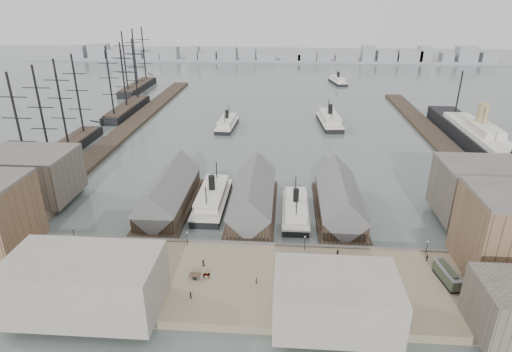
# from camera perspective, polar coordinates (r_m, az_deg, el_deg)

# --- Properties ---
(ground) EXTENTS (900.00, 900.00, 0.00)m
(ground) POSITION_cam_1_polar(r_m,az_deg,el_deg) (117.68, -1.07, -8.46)
(ground) COLOR #4D5956
(ground) RESTS_ON ground
(quay) EXTENTS (180.00, 30.00, 2.00)m
(quay) POSITION_cam_1_polar(r_m,az_deg,el_deg) (100.68, -2.12, -13.93)
(quay) COLOR #7D6E54
(quay) RESTS_ON ground
(seawall) EXTENTS (180.00, 1.20, 2.30)m
(seawall) POSITION_cam_1_polar(r_m,az_deg,el_deg) (112.68, -1.31, -9.34)
(seawall) COLOR #59544C
(seawall) RESTS_ON ground
(west_wharf) EXTENTS (10.00, 220.00, 1.60)m
(west_wharf) POSITION_cam_1_polar(r_m,az_deg,el_deg) (222.71, -16.47, 6.36)
(west_wharf) COLOR #2D231C
(west_wharf) RESTS_ON ground
(east_wharf) EXTENTS (10.00, 180.00, 1.60)m
(east_wharf) POSITION_cam_1_polar(r_m,az_deg,el_deg) (210.75, 23.01, 4.51)
(east_wharf) COLOR #2D231C
(east_wharf) RESTS_ON ground
(ferry_shed_west) EXTENTS (14.00, 42.00, 12.60)m
(ferry_shed_west) POSITION_cam_1_polar(r_m,az_deg,el_deg) (134.59, -11.53, -2.41)
(ferry_shed_west) COLOR #2D231C
(ferry_shed_west) RESTS_ON ground
(ferry_shed_center) EXTENTS (14.00, 42.00, 12.60)m
(ferry_shed_center) POSITION_cam_1_polar(r_m,az_deg,el_deg) (130.19, -0.42, -2.82)
(ferry_shed_center) COLOR #2D231C
(ferry_shed_center) RESTS_ON ground
(ferry_shed_east) EXTENTS (14.00, 42.00, 12.60)m
(ferry_shed_east) POSITION_cam_1_polar(r_m,az_deg,el_deg) (130.90, 11.02, -3.13)
(ferry_shed_east) COLOR #2D231C
(ferry_shed_east) RESTS_ON ground
(warehouse_west_back) EXTENTS (26.00, 20.00, 14.00)m
(warehouse_west_back) POSITION_cam_1_polar(r_m,az_deg,el_deg) (151.49, -27.81, 0.01)
(warehouse_west_back) COLOR #60564C
(warehouse_west_back) RESTS_ON west_land
(warehouse_east_back) EXTENTS (28.00, 20.00, 15.00)m
(warehouse_east_back) POSITION_cam_1_polar(r_m,az_deg,el_deg) (139.02, 28.71, -1.90)
(warehouse_east_back) COLOR #60564C
(warehouse_east_back) RESTS_ON east_land
(street_bldg_center) EXTENTS (24.00, 16.00, 10.00)m
(street_bldg_center) POSITION_cam_1_polar(r_m,az_deg,el_deg) (87.74, 10.56, -15.89)
(street_bldg_center) COLOR gray
(street_bldg_center) RESTS_ON quay
(street_bldg_west) EXTENTS (30.00, 16.00, 12.00)m
(street_bldg_west) POSITION_cam_1_polar(r_m,az_deg,el_deg) (95.03, -21.83, -13.18)
(street_bldg_west) COLOR gray
(street_bldg_west) RESTS_ON quay
(lamp_post_far_w) EXTENTS (0.44, 0.44, 3.92)m
(lamp_post_far_w) POSITION_cam_1_polar(r_m,az_deg,el_deg) (121.71, -23.17, -6.81)
(lamp_post_far_w) COLOR black
(lamp_post_far_w) RESTS_ON quay
(lamp_post_near_w) EXTENTS (0.44, 0.44, 3.92)m
(lamp_post_near_w) POSITION_cam_1_polar(r_m,az_deg,el_deg) (111.57, -9.18, -7.88)
(lamp_post_near_w) COLOR black
(lamp_post_near_w) RESTS_ON quay
(lamp_post_near_e) EXTENTS (0.44, 0.44, 3.92)m
(lamp_post_near_e) POSITION_cam_1_polar(r_m,az_deg,el_deg) (109.01, 6.54, -8.52)
(lamp_post_near_e) COLOR black
(lamp_post_near_e) RESTS_ON quay
(lamp_post_far_e) EXTENTS (0.44, 0.44, 3.92)m
(lamp_post_far_e) POSITION_cam_1_polar(r_m,az_deg,el_deg) (114.54, 21.88, -8.54)
(lamp_post_far_e) COLOR black
(lamp_post_far_e) RESTS_ON quay
(far_shore) EXTENTS (500.00, 40.00, 15.72)m
(far_shore) POSITION_cam_1_polar(r_m,az_deg,el_deg) (437.86, 2.71, 15.59)
(far_shore) COLOR gray
(far_shore) RESTS_ON ground
(ferry_docked_west) EXTENTS (9.05, 30.17, 10.78)m
(ferry_docked_west) POSITION_cam_1_polar(r_m,az_deg,el_deg) (135.02, -5.84, -2.95)
(ferry_docked_west) COLOR black
(ferry_docked_west) RESTS_ON ground
(ferry_docked_east) EXTENTS (7.80, 25.99, 9.28)m
(ferry_docked_east) POSITION_cam_1_polar(r_m,az_deg,el_deg) (129.13, 5.29, -4.38)
(ferry_docked_east) COLOR black
(ferry_docked_east) RESTS_ON ground
(ferry_open_near) EXTENTS (9.37, 26.88, 9.46)m
(ferry_open_near) POSITION_cam_1_polar(r_m,az_deg,el_deg) (214.39, -3.88, 7.03)
(ferry_open_near) COLOR black
(ferry_open_near) RESTS_ON ground
(ferry_open_mid) EXTENTS (12.25, 32.28, 11.27)m
(ferry_open_mid) POSITION_cam_1_polar(r_m,az_deg,el_deg) (221.61, 9.78, 7.39)
(ferry_open_mid) COLOR black
(ferry_open_mid) RESTS_ON ground
(ferry_open_far) EXTENTS (12.63, 26.61, 9.14)m
(ferry_open_far) POSITION_cam_1_polar(r_m,az_deg,el_deg) (329.78, 10.85, 12.39)
(ferry_open_far) COLOR black
(ferry_open_far) RESTS_ON ground
(sailing_ship_near) EXTENTS (9.31, 64.13, 38.27)m
(sailing_ship_near) POSITION_cam_1_polar(r_m,az_deg,el_deg) (190.99, -24.70, 3.04)
(sailing_ship_near) COLOR black
(sailing_ship_near) RESTS_ON ground
(sailing_ship_mid) EXTENTS (9.28, 53.59, 38.13)m
(sailing_ship_mid) POSITION_cam_1_polar(r_m,az_deg,el_deg) (252.41, -16.81, 8.70)
(sailing_ship_mid) COLOR black
(sailing_ship_mid) RESTS_ON ground
(sailing_ship_far) EXTENTS (9.83, 54.63, 40.42)m
(sailing_ship_far) POSITION_cam_1_polar(r_m,az_deg,el_deg) (311.42, -15.47, 11.50)
(sailing_ship_far) COLOR black
(sailing_ship_far) RESTS_ON ground
(ocean_steamer) EXTENTS (13.49, 98.61, 19.72)m
(ocean_steamer) POSITION_cam_1_polar(r_m,az_deg,el_deg) (207.70, 27.47, 4.47)
(ocean_steamer) COLOR black
(ocean_steamer) RESTS_ON ground
(tram) EXTENTS (3.88, 9.67, 3.34)m
(tram) POSITION_cam_1_polar(r_m,az_deg,el_deg) (106.87, 24.08, -12.01)
(tram) COLOR black
(tram) RESTS_ON quay
(horse_cart_left) EXTENTS (4.38, 4.01, 1.52)m
(horse_cart_left) POSITION_cam_1_polar(r_m,az_deg,el_deg) (114.92, -22.49, -9.67)
(horse_cart_left) COLOR black
(horse_cart_left) RESTS_ON quay
(horse_cart_center) EXTENTS (4.93, 1.68, 1.61)m
(horse_cart_center) POSITION_cam_1_polar(r_m,az_deg,el_deg) (100.24, -7.09, -13.02)
(horse_cart_center) COLOR black
(horse_cart_center) RESTS_ON quay
(horse_cart_right) EXTENTS (4.86, 3.31, 1.68)m
(horse_cart_right) POSITION_cam_1_polar(r_m,az_deg,el_deg) (97.77, 4.54, -13.94)
(horse_cart_right) COLOR black
(horse_cart_right) RESTS_ON quay
(pedestrian_0) EXTENTS (0.76, 0.71, 1.69)m
(pedestrian_0) POSITION_cam_1_polar(r_m,az_deg,el_deg) (117.95, -22.64, -8.77)
(pedestrian_0) COLOR black
(pedestrian_0) RESTS_ON quay
(pedestrian_1) EXTENTS (0.97, 0.94, 1.58)m
(pedestrian_1) POSITION_cam_1_polar(r_m,az_deg,el_deg) (107.83, -20.72, -11.67)
(pedestrian_1) COLOR black
(pedestrian_1) RESTS_ON quay
(pedestrian_2) EXTENTS (1.23, 0.89, 1.71)m
(pedestrian_2) POSITION_cam_1_polar(r_m,az_deg,el_deg) (113.02, -14.58, -9.05)
(pedestrian_2) COLOR black
(pedestrian_2) RESTS_ON quay
(pedestrian_3) EXTENTS (0.82, 1.06, 1.68)m
(pedestrian_3) POSITION_cam_1_polar(r_m,az_deg,el_deg) (95.04, -8.71, -15.43)
(pedestrian_3) COLOR black
(pedestrian_3) RESTS_ON quay
(pedestrian_4) EXTENTS (0.95, 0.99, 1.71)m
(pedestrian_4) POSITION_cam_1_polar(r_m,az_deg,el_deg) (104.15, -7.05, -11.44)
(pedestrian_4) COLOR black
(pedestrian_4) RESTS_ON quay
(pedestrian_5) EXTENTS (0.60, 0.69, 1.59)m
(pedestrian_5) POSITION_cam_1_polar(r_m,az_deg,el_deg) (97.90, 0.03, -13.83)
(pedestrian_5) COLOR black
(pedestrian_5) RESTS_ON quay
(pedestrian_6) EXTENTS (1.11, 1.06, 1.81)m
(pedestrian_6) POSITION_cam_1_polar(r_m,az_deg,el_deg) (108.82, 10.83, -10.01)
(pedestrian_6) COLOR black
(pedestrian_6) RESTS_ON quay
(pedestrian_7) EXTENTS (1.24, 1.06, 1.66)m
(pedestrian_7) POSITION_cam_1_polar(r_m,az_deg,el_deg) (98.86, 18.15, -14.75)
(pedestrian_7) COLOR black
(pedestrian_7) RESTS_ON quay
(pedestrian_8) EXTENTS (1.11, 0.72, 1.75)m
(pedestrian_8) POSITION_cam_1_polar(r_m,az_deg,el_deg) (112.90, 21.84, -10.12)
(pedestrian_8) COLOR black
(pedestrian_8) RESTS_ON quay
(pedestrian_9) EXTENTS (0.88, 1.00, 1.73)m
(pedestrian_9) POSITION_cam_1_polar(r_m,az_deg,el_deg) (110.64, 29.20, -12.33)
(pedestrian_9) COLOR black
(pedestrian_9) RESTS_ON quay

